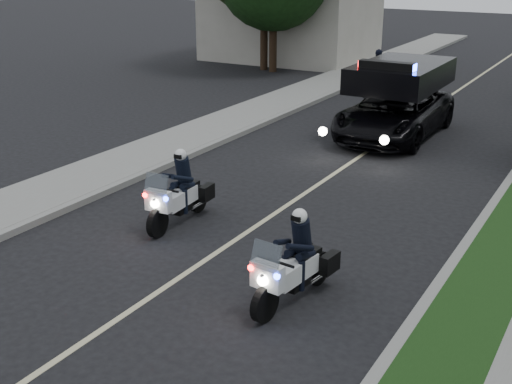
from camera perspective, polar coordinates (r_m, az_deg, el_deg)
ground at (r=10.39m, az=-14.84°, el=-12.53°), size 120.00×120.00×0.00m
curb_right at (r=17.04m, az=20.52°, el=0.24°), size 0.20×60.00×0.15m
curb_left at (r=19.92m, az=-3.21°, el=4.27°), size 0.20×60.00×0.15m
sidewalk_left at (r=20.53m, az=-5.78°, el=4.68°), size 2.00×60.00×0.16m
lane_marking at (r=18.10m, az=7.73°, el=2.25°), size 0.12×50.00×0.01m
police_moto_left at (r=14.28m, az=-6.54°, el=-2.66°), size 0.79×1.94×1.62m
police_moto_right at (r=11.20m, az=3.21°, el=-9.29°), size 0.88×1.96×1.61m
police_suv at (r=21.29m, az=11.67°, el=4.71°), size 2.53×5.44×2.64m
bicycle at (r=27.29m, az=10.27°, el=8.14°), size 0.84×1.86×0.94m
cyclist at (r=27.29m, az=10.27°, el=8.14°), size 0.62×0.43×1.65m
tree_left_near at (r=32.38m, az=1.45°, el=10.29°), size 6.79×6.79×8.75m
tree_left_far at (r=32.92m, az=0.67°, el=10.45°), size 9.34×9.34×11.96m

